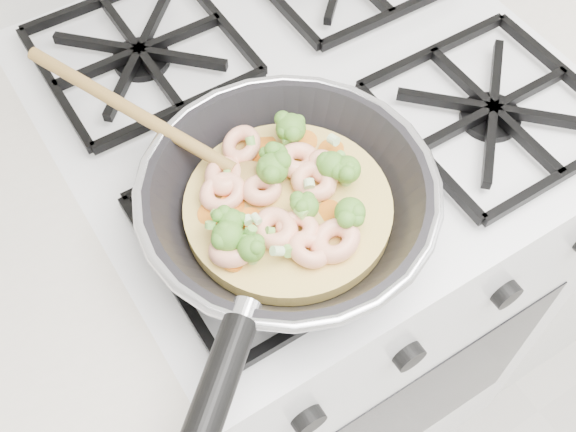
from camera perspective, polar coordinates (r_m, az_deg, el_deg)
stove at (r=1.20m, az=1.29°, el=-4.32°), size 0.60×0.60×0.92m
skillet at (r=0.67m, az=-0.29°, el=0.94°), size 0.41×0.51×0.09m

